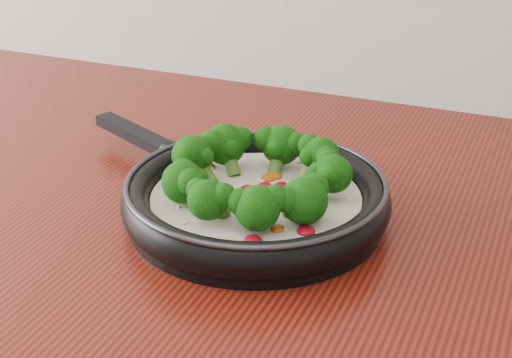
% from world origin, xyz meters
% --- Properties ---
extents(skillet, '(0.48, 0.39, 0.08)m').
position_xyz_m(skillet, '(-0.05, 1.06, 0.93)').
color(skillet, black).
rests_on(skillet, counter).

